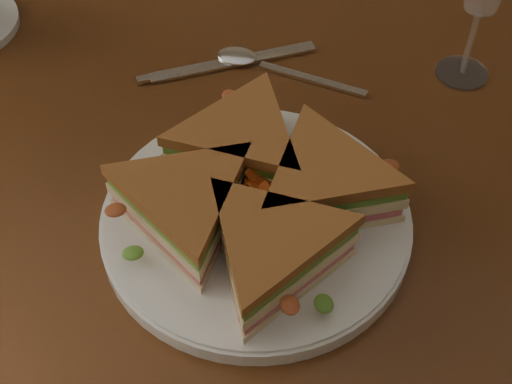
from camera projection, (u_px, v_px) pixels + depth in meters
table at (239, 242)px, 0.79m from camera, size 1.20×0.80×0.75m
plate at (256, 221)px, 0.67m from camera, size 0.29×0.29×0.02m
sandwich_wedges at (256, 196)px, 0.64m from camera, size 0.32×0.32×0.06m
crisps_mound at (256, 198)px, 0.65m from camera, size 0.09×0.09×0.05m
spoon at (255, 62)px, 0.83m from camera, size 0.18×0.06×0.01m
knife at (222, 65)px, 0.83m from camera, size 0.19×0.12×0.00m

